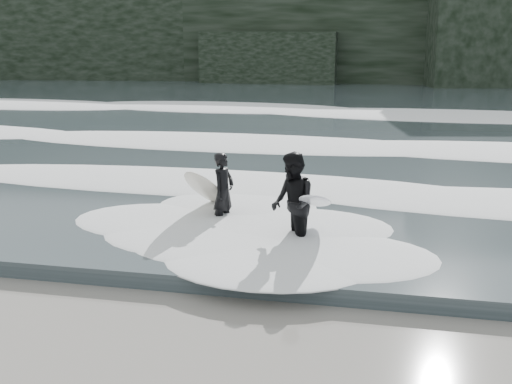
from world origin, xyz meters
TOP-DOWN VIEW (x-y plane):
  - sea at (0.00, 29.00)m, footprint 90.00×52.00m
  - headland at (0.00, 46.00)m, footprint 70.00×9.00m
  - foam_near at (0.00, 9.00)m, footprint 60.00×3.20m
  - foam_mid at (0.00, 16.00)m, footprint 60.00×4.00m
  - foam_far at (0.00, 25.00)m, footprint 60.00×4.80m
  - surfer_left at (-2.31, 6.47)m, footprint 1.01×2.06m
  - surfer_right at (-0.51, 5.31)m, footprint 1.29×2.12m

SIDE VIEW (x-z plane):
  - sea at x=0.00m, z-range 0.00..0.30m
  - foam_near at x=0.00m, z-range 0.30..0.50m
  - foam_mid at x=0.00m, z-range 0.30..0.54m
  - foam_far at x=0.00m, z-range 0.30..0.60m
  - surfer_left at x=-2.31m, z-range 0.01..1.65m
  - surfer_right at x=-0.51m, z-range 0.01..1.93m
  - headland at x=0.00m, z-range 0.00..10.00m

